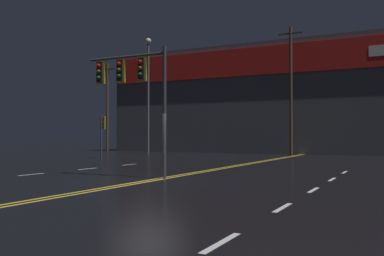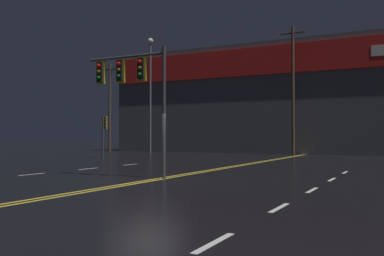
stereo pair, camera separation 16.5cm
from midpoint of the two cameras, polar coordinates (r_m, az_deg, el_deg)
ground_plane at (r=15.81m, az=-5.64°, el=-7.03°), size 200.00×200.00×0.00m
road_markings at (r=13.27m, az=-6.06°, el=-8.14°), size 17.56×60.00×0.01m
traffic_signal_median at (r=17.45m, az=-7.99°, el=6.59°), size 3.66×0.36×5.10m
traffic_signal_corner_northwest at (r=33.25m, az=-11.51°, el=0.10°), size 0.42×0.36×3.19m
streetlight_far_right at (r=41.89m, az=-5.46°, el=6.20°), size 0.56×0.56×11.20m
building_backdrop at (r=44.90m, az=16.22°, el=3.67°), size 41.34×10.23×10.69m
utility_pole_row at (r=38.38m, az=15.12°, el=4.57°), size 44.49×0.26×11.32m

